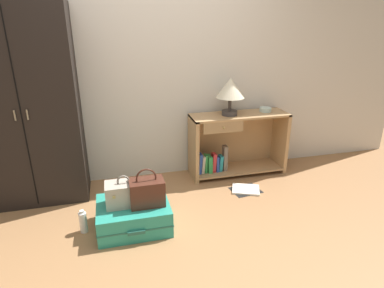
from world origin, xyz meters
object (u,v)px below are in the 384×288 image
Objects in this scene: wardrobe at (27,108)px; suitcase_large at (134,215)px; handbag at (147,192)px; bowl at (265,110)px; table_lamp at (230,89)px; open_book_on_floor at (246,190)px; bookshelf at (234,144)px; train_case at (124,193)px; bottle at (83,222)px.

wardrobe is 1.41m from suitcase_large.
bowl is at bearing 30.21° from handbag.
table_lamp is 1.48m from handbag.
handbag is 0.95× the size of open_book_on_floor.
bookshelf is 3.19× the size of open_book_on_floor.
open_book_on_floor is at bearing 15.35° from train_case.
handbag is 0.60m from bottle.
suitcase_large is at bearing -8.14° from train_case.
table_lamp is at bearing 0.90° from wardrobe.
handbag is at bearing -7.49° from bottle.
bookshelf is 1.85m from bottle.
bowl is 1.76m from handbag.
handbag is (-1.11, -0.85, -0.01)m from bookshelf.
suitcase_large is (-1.16, -0.79, -0.89)m from table_lamp.
suitcase_large is 1.27m from open_book_on_floor.
wardrobe is 1.68× the size of bookshelf.
bowl is at bearing 1.44° from bookshelf.
bottle is at bearing -154.37° from table_lamp.
open_book_on_floor is at bearing 20.14° from handbag.
bowl reaches higher than train_case.
table_lamp reaches higher than handbag.
wardrobe is at bearing 169.11° from open_book_on_floor.
bottle is at bearing -154.73° from bookshelf.
train_case is at bearing -153.99° from bowl.
train_case is (-1.67, -0.82, -0.41)m from bowl.
handbag reaches higher than suitcase_large.
open_book_on_floor is (-0.03, -0.46, -0.35)m from bookshelf.
wardrobe is at bearing 121.31° from bottle.
wardrobe is at bearing -178.42° from bookshelf.
bowl reaches higher than open_book_on_floor.
bottle is 0.60× the size of open_book_on_floor.
wardrobe is at bearing 138.73° from suitcase_large.
wardrobe is at bearing -178.44° from bowl.
open_book_on_floor is at bearing -93.54° from bookshelf.
bowl is at bearing 21.34° from bottle.
bookshelf is 8.29× the size of bowl.
suitcase_large is at bearing -163.48° from open_book_on_floor.
table_lamp is at bearing 32.59° from train_case.
bookshelf reaches higher than open_book_on_floor.
train_case is at bearing -148.23° from bookshelf.
train_case is at bearing -3.63° from bottle.
wardrobe reaches higher than bowl.
wardrobe is 4.56× the size of table_lamp.
wardrobe is 3.02× the size of suitcase_large.
train_case is 0.89× the size of open_book_on_floor.
handbag is 1.59× the size of bottle.
bookshelf is 1.53m from train_case.
suitcase_large is 2.00× the size of train_case.
bottle is (-0.36, 0.02, -0.24)m from train_case.
bowl reaches higher than bottle.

